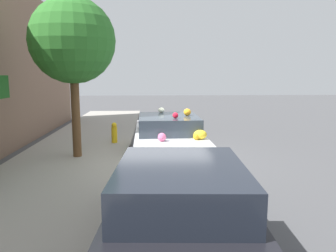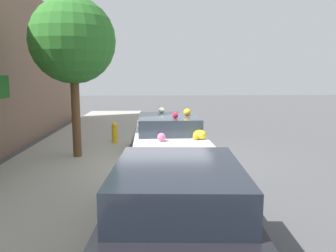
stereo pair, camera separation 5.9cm
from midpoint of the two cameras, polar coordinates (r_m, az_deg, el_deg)
The scene contains 6 objects.
ground_plane at distance 9.52m, azimuth -0.81°, elevation -6.07°, with size 60.00×60.00×0.00m, color #4C4C4F.
sidewalk_curb at distance 9.79m, azimuth -16.90°, elevation -5.61°, with size 24.00×3.20×0.14m.
street_tree at distance 9.58m, azimuth -16.46°, elevation 13.95°, with size 2.35×2.35×4.41m.
fire_hydrant at distance 11.41m, azimuth -9.48°, elevation -1.16°, with size 0.20×0.20×0.70m.
art_car at distance 9.34m, azimuth -0.15°, elevation -1.99°, with size 4.49×1.95×1.53m.
parked_car_plain at distance 4.32m, azimuth 1.74°, elevation -14.94°, with size 4.43×1.98×1.39m.
Camera 1 is at (-9.19, 0.36, 2.47)m, focal length 35.00 mm.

